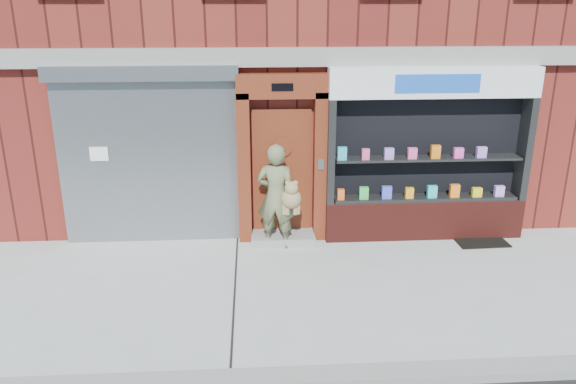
{
  "coord_description": "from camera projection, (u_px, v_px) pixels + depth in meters",
  "views": [
    {
      "loc": [
        -1.24,
        -7.32,
        4.02
      ],
      "look_at": [
        -0.71,
        1.0,
        1.16
      ],
      "focal_mm": 35.0,
      "sensor_mm": 36.0,
      "label": 1
    }
  ],
  "objects": [
    {
      "name": "doormat",
      "position": [
        480.0,
        241.0,
        9.86
      ],
      "size": [
        0.9,
        0.65,
        0.02
      ],
      "primitive_type": "cube",
      "rotation": [
        0.0,
        0.0,
        0.03
      ],
      "color": "black",
      "rests_on": "ground"
    },
    {
      "name": "pharmacy_bay",
      "position": [
        427.0,
        162.0,
        9.66
      ],
      "size": [
        3.5,
        0.41,
        3.0
      ],
      "color": "#531813",
      "rests_on": "ground"
    },
    {
      "name": "shutter_bay",
      "position": [
        148.0,
        145.0,
        9.37
      ],
      "size": [
        3.1,
        0.3,
        3.04
      ],
      "color": "gray",
      "rests_on": "ground"
    },
    {
      "name": "ground",
      "position": [
        340.0,
        287.0,
        8.29
      ],
      "size": [
        80.0,
        80.0,
        0.0
      ],
      "primitive_type": "plane",
      "color": "#9E9E99",
      "rests_on": "ground"
    },
    {
      "name": "curb",
      "position": [
        369.0,
        376.0,
        6.24
      ],
      "size": [
        60.0,
        0.3,
        0.12
      ],
      "primitive_type": "cube",
      "color": "gray",
      "rests_on": "ground"
    },
    {
      "name": "woman",
      "position": [
        278.0,
        196.0,
        9.39
      ],
      "size": [
        0.78,
        0.64,
        1.81
      ],
      "color": "#656844",
      "rests_on": "ground"
    },
    {
      "name": "red_door_bay",
      "position": [
        282.0,
        159.0,
        9.53
      ],
      "size": [
        1.52,
        0.58,
        2.9
      ],
      "color": "#571E0E",
      "rests_on": "ground"
    },
    {
      "name": "building",
      "position": [
        305.0,
        1.0,
        12.65
      ],
      "size": [
        12.0,
        8.16,
        8.0
      ],
      "color": "maroon",
      "rests_on": "ground"
    }
  ]
}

